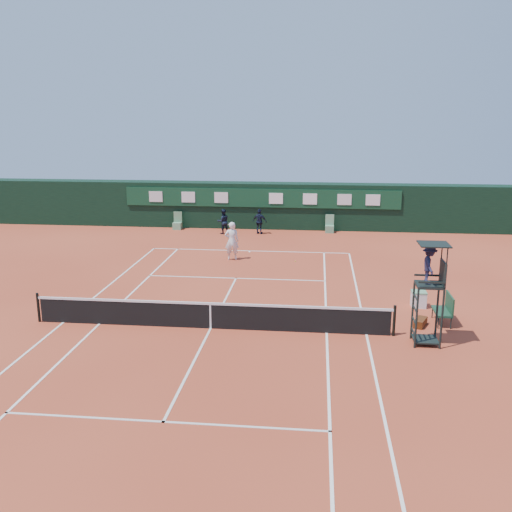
{
  "coord_description": "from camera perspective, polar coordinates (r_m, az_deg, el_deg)",
  "views": [
    {
      "loc": [
        3.66,
        -18.81,
        7.45
      ],
      "look_at": [
        0.98,
        6.0,
        1.2
      ],
      "focal_mm": 40.0,
      "sensor_mm": 36.0,
      "label": 1
    }
  ],
  "objects": [
    {
      "name": "ground",
      "position": [
        20.56,
        -4.55,
        -7.23
      ],
      "size": [
        90.0,
        90.0,
        0.0
      ],
      "primitive_type": "plane",
      "color": "#B8472B",
      "rests_on": "ground"
    },
    {
      "name": "back_wall",
      "position": [
        38.19,
        0.6,
        5.11
      ],
      "size": [
        40.0,
        1.65,
        3.0
      ],
      "color": "black",
      "rests_on": "ground"
    },
    {
      "name": "cooler",
      "position": [
        23.5,
        15.94,
        -4.15
      ],
      "size": [
        0.57,
        0.57,
        0.65
      ],
      "color": "silver",
      "rests_on": "ground"
    },
    {
      "name": "linesman_chair_right",
      "position": [
        37.0,
        7.36,
        2.83
      ],
      "size": [
        0.55,
        0.5,
        1.15
      ],
      "color": "#5C8D66",
      "rests_on": "ground"
    },
    {
      "name": "tennis_net",
      "position": [
        20.38,
        -4.58,
        -5.9
      ],
      "size": [
        12.9,
        0.1,
        1.1
      ],
      "color": "black",
      "rests_on": "ground"
    },
    {
      "name": "umpire_chair",
      "position": [
        19.25,
        16.99,
        -1.59
      ],
      "size": [
        0.96,
        0.95,
        3.42
      ],
      "color": "black",
      "rests_on": "ground"
    },
    {
      "name": "tennis_ball",
      "position": [
        29.53,
        3.94,
        -0.53
      ],
      "size": [
        0.06,
        0.06,
        0.06
      ],
      "primitive_type": "sphere",
      "color": "#CED331",
      "rests_on": "ground"
    },
    {
      "name": "tennis_bag",
      "position": [
        21.5,
        16.11,
        -6.39
      ],
      "size": [
        0.6,
        0.81,
        0.28
      ],
      "primitive_type": "cube",
      "rotation": [
        0.0,
        0.0,
        -0.41
      ],
      "color": "black",
      "rests_on": "ground"
    },
    {
      "name": "ball_kid_right",
      "position": [
        36.21,
        0.36,
        3.47
      ],
      "size": [
        1.0,
        0.62,
        1.59
      ],
      "primitive_type": "imported",
      "rotation": [
        0.0,
        0.0,
        2.88
      ],
      "color": "black",
      "rests_on": "ground"
    },
    {
      "name": "ball_kid_left",
      "position": [
        36.32,
        -3.3,
        3.47
      ],
      "size": [
        0.94,
        0.85,
        1.57
      ],
      "primitive_type": "imported",
      "rotation": [
        0.0,
        0.0,
        3.55
      ],
      "color": "black",
      "rests_on": "ground"
    },
    {
      "name": "court_lines",
      "position": [
        20.56,
        -4.55,
        -7.21
      ],
      "size": [
        11.05,
        23.85,
        0.01
      ],
      "color": "white",
      "rests_on": "ground"
    },
    {
      "name": "linesman_chair_left",
      "position": [
        38.11,
        -7.87,
        3.14
      ],
      "size": [
        0.55,
        0.5,
        1.15
      ],
      "color": "#62966C",
      "rests_on": "ground"
    },
    {
      "name": "player_bench",
      "position": [
        21.88,
        18.41,
        -4.94
      ],
      "size": [
        0.55,
        1.2,
        1.1
      ],
      "color": "#173B27",
      "rests_on": "ground"
    },
    {
      "name": "player",
      "position": [
        29.7,
        -2.43,
        1.52
      ],
      "size": [
        0.81,
        0.6,
        2.01
      ],
      "primitive_type": "imported",
      "rotation": [
        0.0,
        0.0,
        3.31
      ],
      "color": "white",
      "rests_on": "ground"
    }
  ]
}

